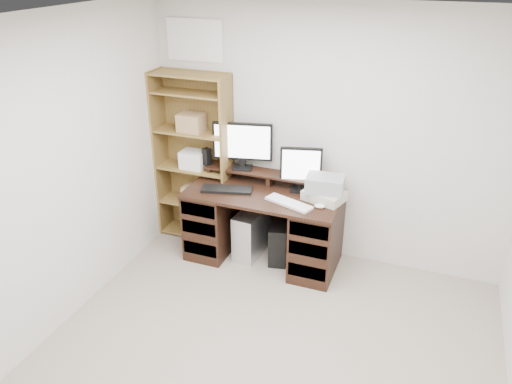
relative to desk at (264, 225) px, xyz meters
The scene contains 14 objects.
room 1.92m from the desk, 73.10° to the right, with size 3.54×4.04×2.54m.
desk is the anchor object (origin of this frame).
riser_shelf 0.50m from the desk, 90.00° to the left, with size 1.40×0.22×0.12m.
monitor_wide 0.84m from the desk, 143.63° to the left, with size 0.59×0.20×0.47m.
monitor_small 0.70m from the desk, 30.07° to the left, with size 0.40×0.19×0.44m.
speaker 0.91m from the desk, 165.72° to the left, with size 0.07×0.07×0.18m, color black.
keyboard_black 0.52m from the desk, 164.82° to the right, with size 0.49×0.16×0.03m, color black.
keyboard_white 0.50m from the desk, 26.44° to the right, with size 0.46×0.14×0.02m, color silver.
mouse 0.71m from the desk, 11.98° to the right, with size 0.10×0.07×0.04m, color white.
printer 0.71m from the desk, ahead, with size 0.36×0.27×0.09m, color #B7B1A0.
basket 0.79m from the desk, ahead, with size 0.34×0.24×0.15m, color gray.
tower_silver 0.21m from the desk, 163.00° to the left, with size 0.22×0.49×0.49m, color silver.
tower_black 0.24m from the desk, 21.56° to the left, with size 0.26×0.44×0.41m.
bookshelf 1.02m from the desk, 165.94° to the left, with size 0.80×0.30×1.80m.
Camera 1 is at (0.98, -2.44, 2.86)m, focal length 35.00 mm.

